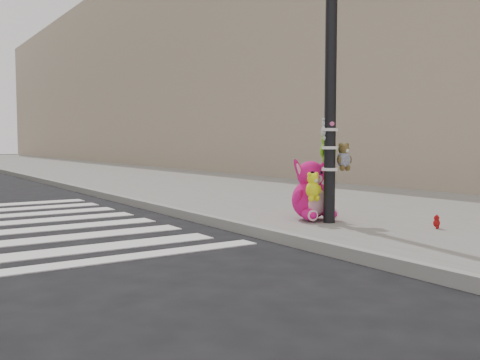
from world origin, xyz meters
TOP-DOWN VIEW (x-y plane):
  - ground at (0.00, 0.00)m, footprint 120.00×120.00m
  - sidewalk_near at (5.00, 10.00)m, footprint 7.00×80.00m
  - curb_edge at (1.55, 10.00)m, footprint 0.12×80.00m
  - bld_near at (10.50, 20.00)m, footprint 5.00×60.00m
  - signal_pole at (2.61, 1.82)m, footprint 0.69×0.50m
  - pink_bunny at (2.60, 2.17)m, footprint 0.67×0.76m
  - red_teddy at (3.40, 0.63)m, footprint 0.15×0.14m

SIDE VIEW (x-z plane):
  - ground at x=0.00m, z-range 0.00..0.00m
  - sidewalk_near at x=5.00m, z-range 0.00..0.14m
  - curb_edge at x=1.55m, z-range -0.01..0.15m
  - red_teddy at x=3.40m, z-range 0.14..0.32m
  - pink_bunny at x=2.60m, z-range 0.06..0.97m
  - signal_pole at x=2.61m, z-range -0.25..3.75m
  - bld_near at x=10.50m, z-range 0.00..10.00m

